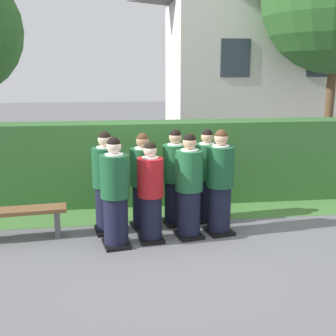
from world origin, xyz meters
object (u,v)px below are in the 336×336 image
object	(u,v)px
student_front_row_0	(115,195)
student_rear_row_1	(143,183)
student_rear_row_2	(175,180)
student_rear_row_3	(206,177)
wooden_bench	(20,217)
student_rear_row_0	(106,185)
student_front_row_2	(189,188)
student_front_row_3	(220,185)
student_in_red_blazer	(151,195)

from	to	relation	value
student_front_row_0	student_rear_row_1	size ratio (longest dim) A/B	1.03
student_rear_row_1	student_rear_row_2	bearing A→B (deg)	11.40
student_rear_row_1	student_rear_row_3	xyz separation A→B (m)	(1.10, 0.24, 0.01)
student_front_row_0	wooden_bench	xyz separation A→B (m)	(-1.46, 0.46, -0.43)
student_rear_row_0	student_rear_row_1	bearing A→B (deg)	11.70
student_front_row_2	wooden_bench	bearing A→B (deg)	174.75
student_front_row_0	student_rear_row_0	bearing A→B (deg)	102.89
student_front_row_3	wooden_bench	bearing A→B (deg)	177.32
student_in_red_blazer	student_rear_row_0	distance (m)	0.80
student_in_red_blazer	student_front_row_2	size ratio (longest dim) A/B	0.94
student_front_row_0	student_rear_row_2	world-z (taller)	student_front_row_0
student_front_row_3	student_rear_row_0	world-z (taller)	student_front_row_3
student_in_red_blazer	student_rear_row_1	distance (m)	0.58
student_front_row_3	student_rear_row_0	xyz separation A→B (m)	(-1.77, 0.27, -0.01)
student_rear_row_3	student_rear_row_2	bearing A→B (deg)	-167.14
student_front_row_2	student_front_row_3	size ratio (longest dim) A/B	0.98
student_front_row_0	student_rear_row_1	world-z (taller)	student_front_row_0
student_rear_row_2	wooden_bench	distance (m)	2.52
student_rear_row_1	wooden_bench	distance (m)	1.97
student_front_row_0	student_in_red_blazer	size ratio (longest dim) A/B	1.07
student_front_row_2	student_rear_row_1	size ratio (longest dim) A/B	1.03
student_front_row_3	student_rear_row_3	xyz separation A→B (m)	(-0.07, 0.63, -0.04)
student_front_row_3	student_rear_row_3	distance (m)	0.63
student_rear_row_0	student_rear_row_3	bearing A→B (deg)	11.99
student_front_row_0	student_front_row_3	distance (m)	1.67
student_front_row_2	student_rear_row_3	xyz separation A→B (m)	(0.43, 0.72, -0.02)
student_rear_row_1	student_front_row_2	bearing A→B (deg)	-35.70
student_front_row_0	student_front_row_3	xyz separation A→B (m)	(1.64, 0.32, 0.02)
student_front_row_2	student_rear_row_2	xyz separation A→B (m)	(-0.13, 0.59, -0.01)
student_rear_row_3	student_front_row_0	bearing A→B (deg)	-148.78
student_front_row_2	student_front_row_3	bearing A→B (deg)	10.42
student_front_row_0	student_rear_row_2	size ratio (longest dim) A/B	1.01
student_rear_row_0	wooden_bench	distance (m)	1.40
student_rear_row_0	student_front_row_3	bearing A→B (deg)	-8.60
wooden_bench	student_rear_row_3	bearing A→B (deg)	9.09
student_in_red_blazer	student_front_row_2	xyz separation A→B (m)	(0.60, 0.09, 0.05)
student_rear_row_2	student_rear_row_3	bearing A→B (deg)	12.86
student_front_row_2	student_rear_row_0	bearing A→B (deg)	164.07
student_rear_row_1	student_in_red_blazer	bearing A→B (deg)	-82.99
student_front_row_0	student_rear_row_1	xyz separation A→B (m)	(0.46, 0.71, -0.03)
student_in_red_blazer	wooden_bench	xyz separation A→B (m)	(-1.99, 0.33, -0.38)
student_front_row_0	student_rear_row_3	world-z (taller)	student_front_row_0
student_front_row_2	student_front_row_3	distance (m)	0.52
student_rear_row_2	wooden_bench	size ratio (longest dim) A/B	1.13
student_front_row_0	student_rear_row_0	size ratio (longest dim) A/B	1.00
student_rear_row_2	student_rear_row_3	size ratio (longest dim) A/B	1.01
student_rear_row_1	wooden_bench	size ratio (longest dim) A/B	1.10
student_in_red_blazer	student_front_row_3	bearing A→B (deg)	9.29
student_in_red_blazer	student_rear_row_0	world-z (taller)	student_rear_row_0
student_front_row_2	student_rear_row_3	world-z (taller)	student_front_row_2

